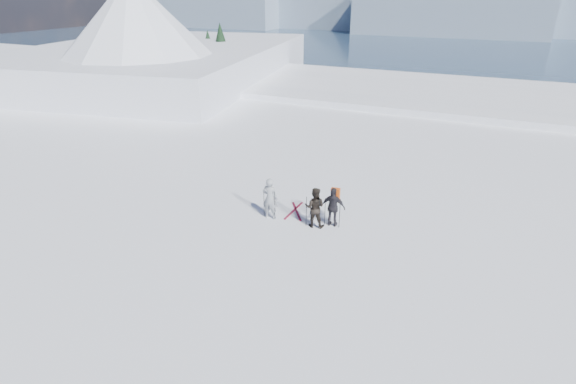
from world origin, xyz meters
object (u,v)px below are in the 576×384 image
at_px(skier_pack, 333,207).
at_px(skier_dark, 315,207).
at_px(skis_loose, 295,211).
at_px(skier_grey, 270,198).

bearing_deg(skier_pack, skier_dark, 22.90).
height_order(skier_dark, skier_pack, skier_dark).
distance_m(skier_dark, skis_loose, 1.65).
bearing_deg(skier_grey, skis_loose, -131.44).
bearing_deg(skis_loose, skier_pack, -15.86).
distance_m(skier_grey, skier_dark, 1.87).
bearing_deg(skier_dark, skis_loose, -46.64).
relative_size(skier_pack, skis_loose, 0.93).
height_order(skier_dark, skis_loose, skier_dark).
relative_size(skier_grey, skier_pack, 1.08).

